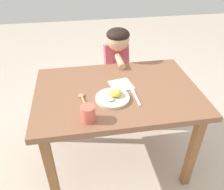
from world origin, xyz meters
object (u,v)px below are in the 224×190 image
(spoon, at_px, (83,99))
(drinking_cup, at_px, (88,113))
(plate, at_px, (113,97))
(person, at_px, (116,72))
(fork, at_px, (135,96))

(spoon, relative_size, drinking_cup, 1.85)
(plate, height_order, spoon, plate)
(spoon, bearing_deg, person, -38.84)
(plate, xyz_separation_m, fork, (0.15, 0.01, -0.01))
(plate, bearing_deg, fork, 2.72)
(spoon, bearing_deg, fork, -102.40)
(plate, relative_size, drinking_cup, 2.29)
(drinking_cup, xyz_separation_m, person, (0.31, 0.81, -0.20))
(spoon, relative_size, person, 0.18)
(fork, xyz_separation_m, person, (-0.01, 0.62, -0.16))
(fork, xyz_separation_m, spoon, (-0.35, 0.01, 0.00))
(plate, height_order, fork, plate)
(fork, bearing_deg, drinking_cup, 117.66)
(plate, distance_m, drinking_cup, 0.25)
(drinking_cup, bearing_deg, spoon, 95.64)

